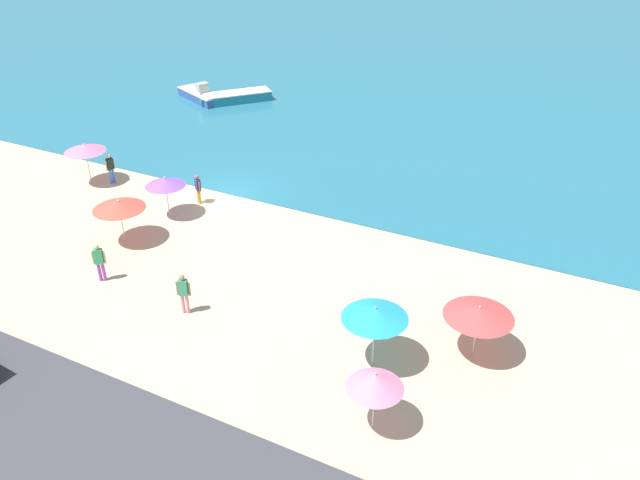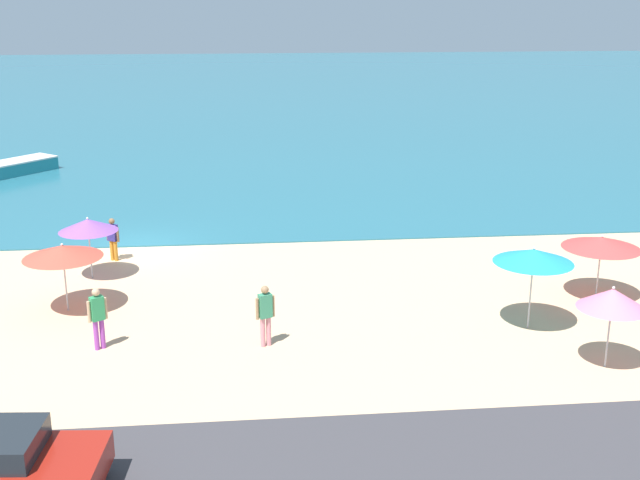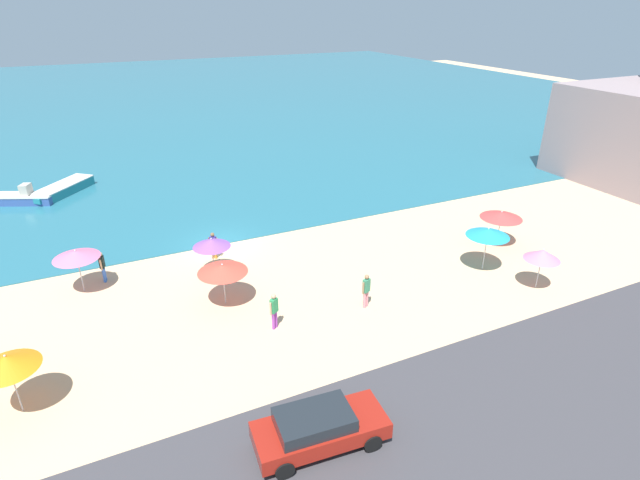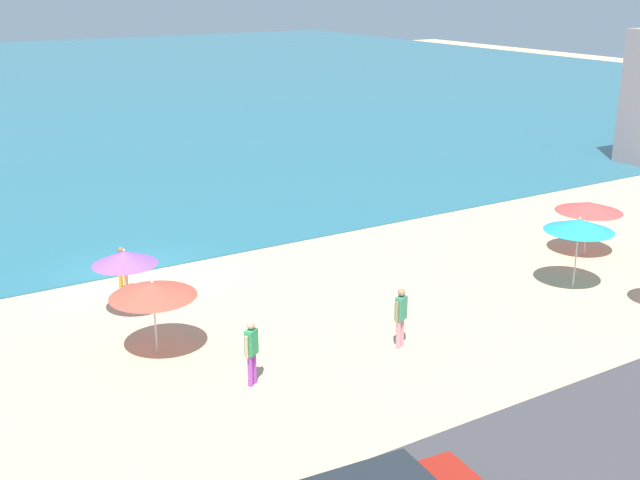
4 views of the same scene
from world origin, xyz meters
The scene contains 17 objects.
ground_plane centered at (0.00, 0.00, 0.00)m, with size 160.00×160.00×0.00m, color #D3AD83.
sea centered at (0.00, 55.00, 0.03)m, with size 150.00×110.00×0.05m, color #256475.
coastal_road centered at (0.00, -18.00, 0.03)m, with size 80.00×8.00×0.06m, color #3C393D.
beach_umbrella_0 centered at (12.43, -9.27, 2.25)m, with size 2.33×2.33×2.53m.
beach_umbrella_1 centered at (-10.17, -10.38, 2.22)m, with size 2.15×2.15×2.53m.
beach_umbrella_3 centered at (15.49, -7.12, 1.90)m, with size 2.50×2.50×2.16m.
beach_umbrella_4 centered at (13.58, -12.01, 1.94)m, with size 1.81×1.81×2.28m.
beach_umbrella_5 centered at (-7.78, -2.28, 2.12)m, with size 2.27×2.27×2.39m.
beach_umbrella_6 centered at (-1.25, -3.47, 1.92)m, with size 2.02×2.02×2.21m.
beach_umbrella_7 centered at (-1.48, -6.52, 1.95)m, with size 2.43×2.43×2.22m.
bather_0 centered at (4.62, -9.79, 1.01)m, with size 0.53×0.34×1.80m.
bather_2 centered at (-0.01, -9.53, 1.01)m, with size 0.50×0.38×1.80m.
bather_3 centered at (-0.76, -1.57, 0.91)m, with size 0.50×0.38×1.63m.
bather_4 centered at (-6.71, -1.68, 0.97)m, with size 0.30×0.56×1.73m.
parked_car_0 centered at (-1.04, -16.46, 0.81)m, with size 4.58×2.20×1.40m.
skiff_nearshore centered at (-11.40, 13.04, 0.45)m, with size 5.07×3.26×1.45m.
skiff_offshore centered at (-8.60, 13.99, 0.42)m, with size 4.56×4.99×0.74m.
Camera 3 is at (-6.20, -27.47, 13.53)m, focal length 28.00 mm.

